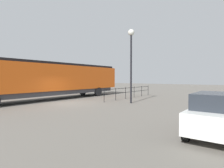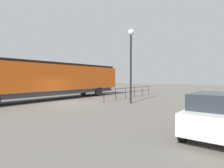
{
  "view_description": "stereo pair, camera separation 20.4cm",
  "coord_description": "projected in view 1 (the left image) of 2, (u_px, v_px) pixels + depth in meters",
  "views": [
    {
      "loc": [
        13.09,
        -10.98,
        2.25
      ],
      "look_at": [
        1.93,
        3.97,
        1.67
      ],
      "focal_mm": 29.79,
      "sensor_mm": 36.0,
      "label": 1
    },
    {
      "loc": [
        13.26,
        -10.85,
        2.25
      ],
      "look_at": [
        1.93,
        3.97,
        1.67
      ],
      "focal_mm": 29.79,
      "sensor_mm": 36.0,
      "label": 2
    }
  ],
  "objects": [
    {
      "name": "ground_plane",
      "position": [
        68.0,
        103.0,
        16.69
      ],
      "size": [
        120.0,
        120.0,
        0.0
      ],
      "primitive_type": "plane",
      "color": "#666059"
    },
    {
      "name": "parked_car_white",
      "position": [
        219.0,
        114.0,
        7.17
      ],
      "size": [
        1.93,
        4.02,
        1.69
      ],
      "color": "silver",
      "rests_on": "ground_plane"
    },
    {
      "name": "platform_fence",
      "position": [
        130.0,
        91.0,
        20.96
      ],
      "size": [
        0.05,
        9.31,
        1.28
      ],
      "color": "black",
      "rests_on": "ground_plane"
    },
    {
      "name": "locomotive",
      "position": [
        54.0,
        79.0,
        19.73
      ],
      "size": [
        3.05,
        18.72,
        3.87
      ],
      "color": "#D15114",
      "rests_on": "ground_plane"
    },
    {
      "name": "lamp_post",
      "position": [
        131.0,
        50.0,
        16.58
      ],
      "size": [
        0.56,
        0.56,
        6.62
      ],
      "color": "black",
      "rests_on": "ground_plane"
    }
  ]
}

